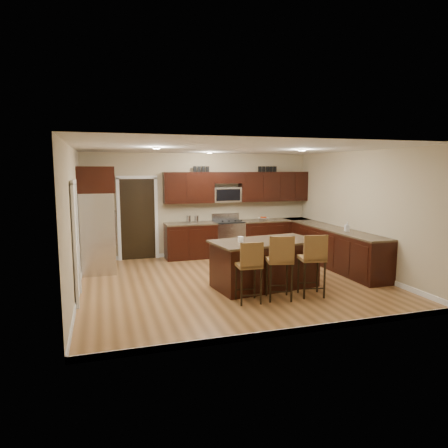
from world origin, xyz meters
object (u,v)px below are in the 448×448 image
object	(u,v)px
stool_right	(313,258)
refrigerator	(97,219)
stool_left	(250,265)
island	(265,265)
range	(228,238)
stool_mid	(280,260)

from	to	relation	value
stool_right	refrigerator	bearing A→B (deg)	151.58
stool_left	stool_right	xyz separation A→B (m)	(1.21, -0.00, 0.04)
island	stool_left	xyz separation A→B (m)	(-0.64, -0.84, 0.24)
island	range	bearing A→B (deg)	78.44
stool_left	stool_right	distance (m)	1.21
range	refrigerator	distance (m)	3.47
range	refrigerator	bearing A→B (deg)	-166.91
island	stool_mid	world-z (taller)	stool_mid
stool_mid	refrigerator	xyz separation A→B (m)	(-3.04, 3.01, 0.48)
stool_right	island	bearing A→B (deg)	135.01
island	stool_mid	xyz separation A→B (m)	(-0.07, -0.85, 0.29)
range	stool_right	bearing A→B (deg)	-84.12
stool_right	stool_left	bearing A→B (deg)	-169.37
island	refrigerator	size ratio (longest dim) A/B	0.92
refrigerator	stool_left	bearing A→B (deg)	-50.50
stool_left	stool_mid	world-z (taller)	stool_mid
stool_left	refrigerator	xyz separation A→B (m)	(-2.48, 3.00, 0.53)
stool_left	stool_mid	distance (m)	0.57
stool_left	island	bearing A→B (deg)	56.13
stool_left	stool_right	size ratio (longest dim) A/B	0.94
range	refrigerator	xyz separation A→B (m)	(-3.30, -0.77, 0.74)
island	stool_right	size ratio (longest dim) A/B	1.89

